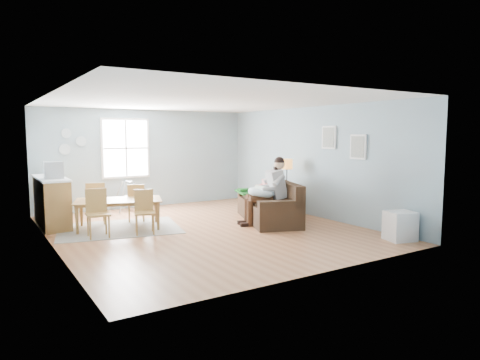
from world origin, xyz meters
TOP-DOWN VIEW (x-y plane):
  - room at (0.00, 0.00)m, footprint 8.40×9.40m
  - window at (-0.60, 3.46)m, footprint 1.32×0.08m
  - pictures at (2.97, -1.05)m, footprint 0.05×1.34m
  - wall_plates at (-2.00, 3.47)m, footprint 0.67×0.02m
  - sofa at (1.72, -0.02)m, footprint 1.74×2.52m
  - green_throw at (1.91, 0.73)m, footprint 1.27×1.16m
  - beige_pillow at (2.16, 0.46)m, footprint 0.28×0.57m
  - father at (1.47, -0.28)m, footprint 1.15×0.73m
  - nursing_pillow at (1.30, -0.22)m, footprint 0.77×0.76m
  - infant at (1.30, -0.18)m, footprint 0.15×0.40m
  - toddler at (1.71, 0.21)m, footprint 0.64×0.47m
  - floor_lamp at (2.59, 0.48)m, footprint 0.28×0.28m
  - storage_cube at (2.69, -2.84)m, footprint 0.60×0.56m
  - rug at (-1.54, 1.03)m, footprint 2.82×2.36m
  - dining_table at (-1.54, 1.03)m, footprint 2.00×1.49m
  - chair_sw at (-2.11, 0.53)m, footprint 0.47×0.47m
  - chair_se at (-1.22, 0.34)m, footprint 0.50×0.50m
  - chair_nw at (-1.86, 1.72)m, footprint 0.51×0.51m
  - chair_ne at (-0.98, 1.55)m, footprint 0.50×0.50m
  - counter at (-2.70, 2.17)m, footprint 0.58×1.94m
  - monitor at (-2.69, 1.81)m, footprint 0.41×0.39m
  - baby_swing at (-0.66, 3.10)m, footprint 0.77×0.78m

SIDE VIEW (x-z plane):
  - rug at x=-1.54m, z-range 0.00..0.01m
  - storage_cube at x=2.69m, z-range 0.00..0.56m
  - dining_table at x=-1.54m, z-range 0.00..0.63m
  - sofa at x=1.72m, z-range -0.14..0.80m
  - baby_swing at x=-0.66m, z-range -0.04..0.75m
  - chair_ne at x=-0.98m, z-range 0.06..0.94m
  - chair_se at x=-1.22m, z-range 0.06..0.95m
  - chair_sw at x=-2.11m, z-range 0.07..1.02m
  - chair_nw at x=-1.86m, z-range 0.07..1.02m
  - counter at x=-2.70m, z-range 0.01..1.09m
  - green_throw at x=1.91m, z-range 0.57..0.61m
  - nursing_pillow at x=1.30m, z-range 0.60..0.85m
  - toddler at x=1.71m, z-range 0.32..1.27m
  - infant at x=1.30m, z-range 0.74..0.89m
  - father at x=1.47m, z-range 0.05..1.57m
  - beige_pillow at x=2.16m, z-range 0.57..1.13m
  - floor_lamp at x=2.59m, z-range 0.46..1.86m
  - monitor at x=-2.69m, z-range 1.08..1.44m
  - window at x=-0.60m, z-range 0.84..2.46m
  - wall_plates at x=-2.00m, z-range 1.50..2.16m
  - pictures at x=2.97m, z-range 1.48..2.22m
  - room at x=0.00m, z-range 0.47..4.37m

